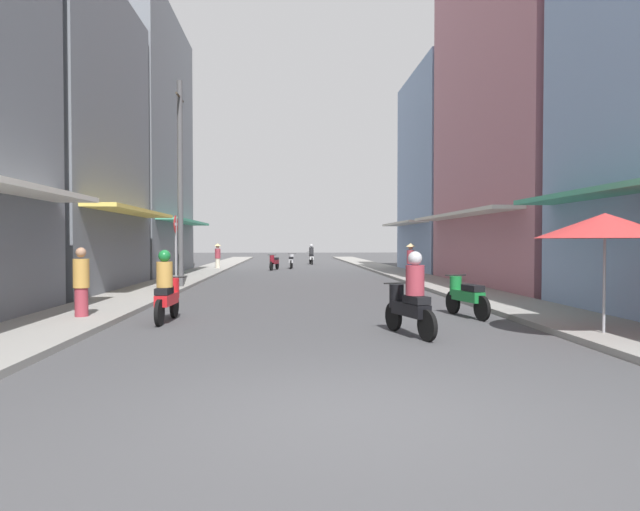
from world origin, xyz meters
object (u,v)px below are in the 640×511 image
Objects in this scene: vendor_umbrella at (605,226)px; utility_pole at (180,183)px; motorbike_silver at (291,261)px; street_sign_no_entry at (176,243)px; pedestrian_far at (218,255)px; motorbike_white at (311,255)px; pedestrian_foreground at (410,259)px; motorbike_green at (466,295)px; pedestrian_crossing at (81,285)px; motorbike_maroon at (274,262)px; motorbike_red at (167,290)px; motorbike_black at (410,298)px.

utility_pole reaches higher than vendor_umbrella.
motorbike_silver is 16.50m from utility_pole.
pedestrian_far is at bearing 91.83° from street_sign_no_entry.
street_sign_no_entry is (-5.66, -23.33, 1.01)m from motorbike_white.
motorbike_white is 17.98m from pedestrian_foreground.
motorbike_silver is at bearing 99.33° from motorbike_green.
motorbike_white is 1.11× the size of pedestrian_crossing.
pedestrian_foreground reaches higher than motorbike_green.
pedestrian_far is at bearing 111.94° from vendor_umbrella.
utility_pole is at bearing 135.72° from motorbike_green.
motorbike_white is 24.03m from street_sign_no_entry.
pedestrian_foreground is at bearing 31.36° from street_sign_no_entry.
pedestrian_foreground is 15.29m from vendor_umbrella.
motorbike_maroon is 25.31m from vendor_umbrella.
motorbike_green is (6.77, 0.40, -0.20)m from motorbike_red.
motorbike_white is 33.08m from vendor_umbrella.
motorbike_silver is at bearing 115.50° from pedestrian_foreground.
pedestrian_crossing reaches higher than motorbike_red.
pedestrian_foreground is at bearing 24.72° from utility_pole.
motorbike_maroon is at bearing -118.15° from motorbike_silver.
pedestrian_foreground is 11.07m from street_sign_no_entry.
motorbike_silver is 1.11× the size of pedestrian_crossing.
pedestrian_crossing is at bearing -99.69° from motorbike_maroon.
utility_pole is at bearing 131.33° from vendor_umbrella.
motorbike_maroon is 1.08× the size of pedestrian_crossing.
pedestrian_foreground is at bearing 56.79° from motorbike_red.
pedestrian_foreground is 0.70× the size of vendor_umbrella.
vendor_umbrella is (3.79, -32.83, 1.33)m from motorbike_white.
motorbike_black is 15.07m from pedestrian_foreground.
motorbike_maroon is (1.83, 21.79, -0.20)m from motorbike_red.
pedestrian_far is 14.13m from utility_pole.
motorbike_red reaches higher than motorbike_green.
pedestrian_crossing reaches higher than motorbike_green.
vendor_umbrella reaches higher than motorbike_white.
motorbike_maroon and motorbike_green have the same top height.
motorbike_silver and motorbike_green have the same top height.
pedestrian_crossing reaches higher than motorbike_white.
motorbike_green is at bearing -85.63° from motorbike_white.
pedestrian_crossing is at bearing -178.32° from motorbike_green.
motorbike_red is 6.78m from motorbike_green.
motorbike_red is at bearing 162.39° from vendor_umbrella.
motorbike_black is 1.06× the size of pedestrian_far.
pedestrian_far is 15.20m from street_sign_no_entry.
motorbike_white is at bearing 94.37° from motorbike_green.
motorbike_green is at bearing -77.00° from motorbike_maroon.
pedestrian_foreground is 10.90m from utility_pole.
motorbike_black is 3.10m from motorbike_green.
motorbike_maroon is (-3.07, 23.86, -0.20)m from motorbike_black.
motorbike_black is 12.42m from utility_pole.
motorbike_white reaches higher than motorbike_green.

